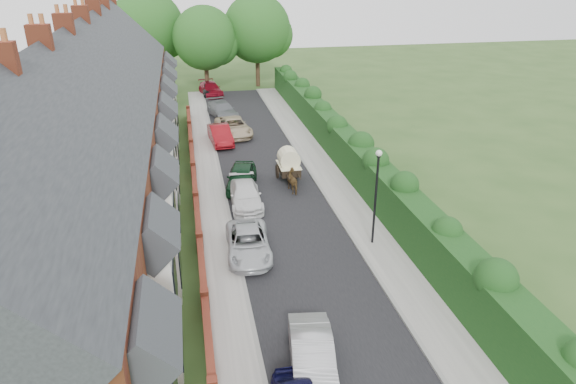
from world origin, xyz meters
name	(u,v)px	position (x,y,z in m)	size (l,w,h in m)	color
ground	(329,297)	(0.00, 0.00, 0.00)	(140.00, 140.00, 0.00)	#2D4C1E
road	(274,195)	(-0.50, 11.00, 0.01)	(6.00, 58.00, 0.02)	black
pavement_hedge_side	(337,189)	(3.60, 11.00, 0.06)	(2.20, 58.00, 0.12)	gray
pavement_house_side	(213,200)	(-4.35, 11.00, 0.06)	(1.70, 58.00, 0.12)	gray
kerb_hedge_side	(322,190)	(2.55, 11.00, 0.07)	(0.18, 58.00, 0.13)	gray
kerb_house_side	(226,198)	(-3.55, 11.00, 0.07)	(0.18, 58.00, 0.13)	gray
hedge	(366,165)	(5.40, 11.00, 1.60)	(2.10, 58.00, 2.85)	#123B16
terrace_row	(87,143)	(-10.87, 9.98, 4.47)	(9.05, 40.50, 11.50)	brown
garden_wall_row	(196,202)	(-5.35, 10.00, 0.46)	(0.35, 40.35, 1.10)	brown
lamppost	(376,186)	(3.40, 4.00, 3.30)	(0.32, 0.32, 5.16)	black
tree_far_left	(208,40)	(-2.65, 40.08, 5.71)	(7.14, 6.80, 9.29)	#332316
tree_far_right	(260,30)	(3.39, 42.08, 6.31)	(7.98, 7.60, 10.31)	#332316
tree_far_back	(151,29)	(-8.59, 43.08, 6.62)	(8.40, 8.00, 10.82)	#332316
car_silver_a	(312,356)	(-1.83, -4.20, 0.70)	(1.49, 4.26, 1.40)	#A0A0A4
car_silver_b	(248,243)	(-3.00, 4.27, 0.64)	(2.11, 4.58, 1.27)	silver
car_white	(245,195)	(-2.44, 9.98, 0.65)	(1.82, 4.47, 1.30)	white
car_green	(242,177)	(-2.35, 12.60, 0.75)	(1.76, 4.38, 1.49)	black
car_red	(220,135)	(-3.00, 21.80, 0.73)	(1.54, 4.42, 1.45)	maroon
car_beige	(233,127)	(-1.74, 23.80, 0.72)	(2.38, 5.15, 1.43)	tan
car_grey	(222,110)	(-2.20, 29.40, 0.72)	(2.02, 4.96, 1.44)	slate
car_black	(210,88)	(-2.81, 38.60, 0.75)	(1.77, 4.39, 1.50)	black
horse	(294,181)	(0.84, 11.37, 0.69)	(0.75, 1.64, 1.39)	brown
horse_cart	(289,162)	(0.84, 13.14, 1.30)	(1.43, 3.16, 2.28)	black
car_extra_far	(211,89)	(-2.74, 38.51, 0.70)	(1.95, 4.81, 1.40)	maroon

